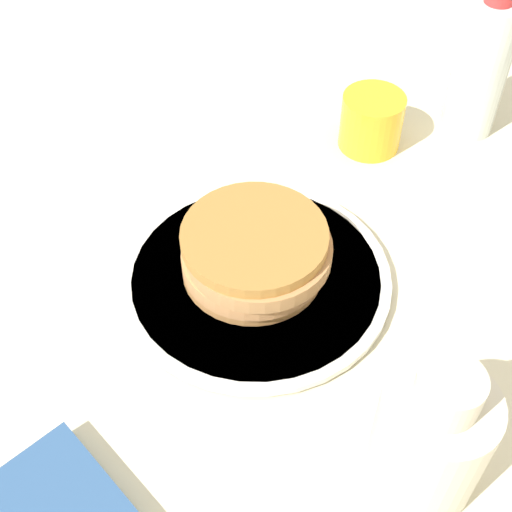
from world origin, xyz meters
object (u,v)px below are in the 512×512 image
(pancake_stack, at_px, (255,253))
(plate, at_px, (256,278))
(juice_glass, at_px, (371,121))
(water_bottle_mid, at_px, (481,67))
(cream_jug, at_px, (431,438))

(pancake_stack, bearing_deg, plate, 63.80)
(juice_glass, relative_size, water_bottle_mid, 0.40)
(juice_glass, bearing_deg, water_bottle_mid, 134.61)
(cream_jug, bearing_deg, water_bottle_mid, -166.38)
(juice_glass, bearing_deg, cream_jug, 28.71)
(cream_jug, height_order, water_bottle_mid, water_bottle_mid)
(plate, xyz_separation_m, water_bottle_mid, (-0.35, 0.10, 0.08))
(juice_glass, bearing_deg, plate, -2.65)
(cream_jug, bearing_deg, juice_glass, -151.29)
(plate, xyz_separation_m, juice_glass, (-0.26, 0.01, 0.03))
(plate, relative_size, juice_glass, 3.67)
(pancake_stack, distance_m, cream_jug, 0.24)
(pancake_stack, xyz_separation_m, juice_glass, (-0.25, 0.01, -0.01))
(pancake_stack, height_order, water_bottle_mid, water_bottle_mid)
(plate, xyz_separation_m, cream_jug, (0.11, 0.21, 0.06))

